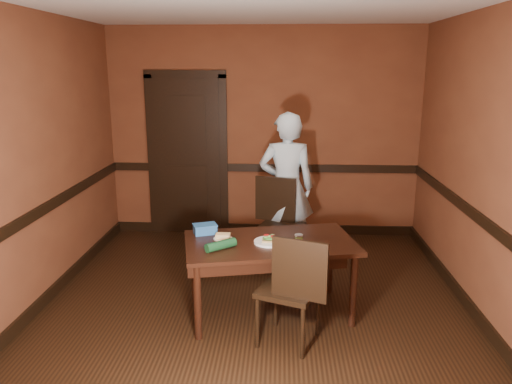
# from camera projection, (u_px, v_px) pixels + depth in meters

# --- Properties ---
(floor) EXTENTS (4.00, 4.50, 0.01)m
(floor) POSITION_uv_depth(u_px,v_px,m) (254.00, 311.00, 4.61)
(floor) COLOR black
(floor) RESTS_ON ground
(ceiling) EXTENTS (4.00, 4.50, 0.01)m
(ceiling) POSITION_uv_depth(u_px,v_px,m) (254.00, 1.00, 3.95)
(ceiling) COLOR silver
(ceiling) RESTS_ON ground
(wall_back) EXTENTS (4.00, 0.02, 2.70)m
(wall_back) POSITION_uv_depth(u_px,v_px,m) (264.00, 134.00, 6.46)
(wall_back) COLOR brown
(wall_back) RESTS_ON ground
(wall_front) EXTENTS (4.00, 0.02, 2.70)m
(wall_front) POSITION_uv_depth(u_px,v_px,m) (224.00, 274.00, 2.10)
(wall_front) COLOR brown
(wall_front) RESTS_ON ground
(wall_left) EXTENTS (0.02, 4.50, 2.70)m
(wall_left) POSITION_uv_depth(u_px,v_px,m) (27.00, 166.00, 4.38)
(wall_left) COLOR brown
(wall_left) RESTS_ON ground
(wall_right) EXTENTS (0.02, 4.50, 2.70)m
(wall_right) POSITION_uv_depth(u_px,v_px,m) (492.00, 171.00, 4.18)
(wall_right) COLOR brown
(wall_right) RESTS_ON ground
(dado_back) EXTENTS (4.00, 0.03, 0.10)m
(dado_back) POSITION_uv_depth(u_px,v_px,m) (263.00, 168.00, 6.55)
(dado_back) COLOR black
(dado_back) RESTS_ON ground
(dado_left) EXTENTS (0.03, 4.50, 0.10)m
(dado_left) POSITION_uv_depth(u_px,v_px,m) (34.00, 215.00, 4.49)
(dado_left) COLOR black
(dado_left) RESTS_ON ground
(dado_right) EXTENTS (0.03, 4.50, 0.10)m
(dado_right) POSITION_uv_depth(u_px,v_px,m) (484.00, 222.00, 4.29)
(dado_right) COLOR black
(dado_right) RESTS_ON ground
(baseboard_back) EXTENTS (4.00, 0.03, 0.12)m
(baseboard_back) POSITION_uv_depth(u_px,v_px,m) (263.00, 229.00, 6.76)
(baseboard_back) COLOR black
(baseboard_back) RESTS_ON ground
(baseboard_left) EXTENTS (0.03, 4.50, 0.12)m
(baseboard_left) POSITION_uv_depth(u_px,v_px,m) (44.00, 300.00, 4.70)
(baseboard_left) COLOR black
(baseboard_left) RESTS_ON ground
(baseboard_right) EXTENTS (0.03, 4.50, 0.12)m
(baseboard_right) POSITION_uv_depth(u_px,v_px,m) (473.00, 311.00, 4.50)
(baseboard_right) COLOR black
(baseboard_right) RESTS_ON ground
(door) EXTENTS (1.05, 0.07, 2.20)m
(door) POSITION_uv_depth(u_px,v_px,m) (187.00, 153.00, 6.54)
(door) COLOR black
(door) RESTS_ON ground
(dining_table) EXTENTS (1.63, 1.13, 0.70)m
(dining_table) POSITION_uv_depth(u_px,v_px,m) (270.00, 278.00, 4.50)
(dining_table) COLOR black
(dining_table) RESTS_ON floor
(chair_far) EXTENTS (0.58, 0.58, 1.00)m
(chair_far) POSITION_uv_depth(u_px,v_px,m) (281.00, 226.00, 5.45)
(chair_far) COLOR black
(chair_far) RESTS_ON floor
(chair_near) EXTENTS (0.58, 0.58, 0.95)m
(chair_near) POSITION_uv_depth(u_px,v_px,m) (289.00, 288.00, 4.00)
(chair_near) COLOR black
(chair_near) RESTS_ON floor
(person) EXTENTS (0.63, 0.42, 1.72)m
(person) POSITION_uv_depth(u_px,v_px,m) (286.00, 187.00, 5.69)
(person) COLOR silver
(person) RESTS_ON floor
(sandwich_plate) EXTENTS (0.27, 0.27, 0.07)m
(sandwich_plate) POSITION_uv_depth(u_px,v_px,m) (269.00, 241.00, 4.36)
(sandwich_plate) COLOR white
(sandwich_plate) RESTS_ON dining_table
(sauce_jar) EXTENTS (0.07, 0.07, 0.09)m
(sauce_jar) POSITION_uv_depth(u_px,v_px,m) (299.00, 239.00, 4.33)
(sauce_jar) COLOR olive
(sauce_jar) RESTS_ON dining_table
(cheese_saucer) EXTENTS (0.17, 0.17, 0.05)m
(cheese_saucer) POSITION_uv_depth(u_px,v_px,m) (223.00, 237.00, 4.45)
(cheese_saucer) COLOR white
(cheese_saucer) RESTS_ON dining_table
(food_tub) EXTENTS (0.25, 0.21, 0.09)m
(food_tub) POSITION_uv_depth(u_px,v_px,m) (205.00, 229.00, 4.60)
(food_tub) COLOR #2F6BB2
(food_tub) RESTS_ON dining_table
(wrapped_veg) EXTENTS (0.26, 0.24, 0.08)m
(wrapped_veg) POSITION_uv_depth(u_px,v_px,m) (221.00, 245.00, 4.20)
(wrapped_veg) COLOR #14401F
(wrapped_veg) RESTS_ON dining_table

